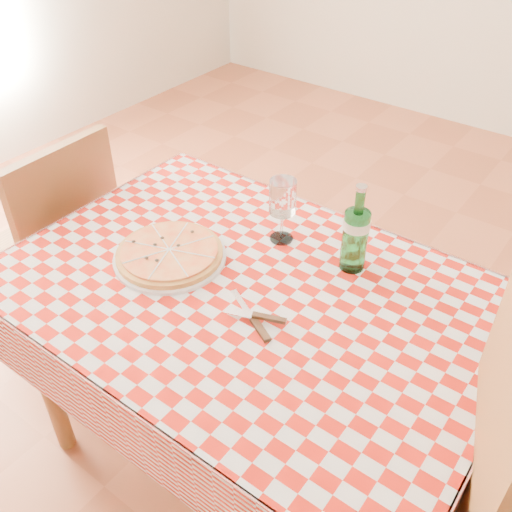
{
  "coord_description": "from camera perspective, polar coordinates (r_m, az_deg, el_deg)",
  "views": [
    {
      "loc": [
        0.68,
        -0.88,
        1.73
      ],
      "look_at": [
        -0.02,
        0.06,
        0.82
      ],
      "focal_mm": 40.0,
      "sensor_mm": 36.0,
      "label": 1
    }
  ],
  "objects": [
    {
      "name": "water_bottle",
      "position": [
        1.5,
        9.99,
        2.75
      ],
      "size": [
        0.09,
        0.09,
        0.25
      ],
      "primitive_type": null,
      "rotation": [
        0.0,
        0.0,
        -0.42
      ],
      "color": "#1B6D29",
      "rests_on": "tablecloth"
    },
    {
      "name": "pizza_plate",
      "position": [
        1.58,
        -8.64,
        0.32
      ],
      "size": [
        0.41,
        0.41,
        0.04
      ],
      "primitive_type": null,
      "rotation": [
        0.0,
        0.0,
        -0.44
      ],
      "color": "#C88A42",
      "rests_on": "tablecloth"
    },
    {
      "name": "wine_glass",
      "position": [
        1.6,
        2.64,
        4.53
      ],
      "size": [
        0.1,
        0.1,
        0.19
      ],
      "primitive_type": null,
      "rotation": [
        0.0,
        0.0,
        -0.42
      ],
      "color": "white",
      "rests_on": "tablecloth"
    },
    {
      "name": "chair_far",
      "position": [
        2.18,
        -19.16,
        1.71
      ],
      "size": [
        0.42,
        0.42,
        0.91
      ],
      "rotation": [
        0.0,
        0.0,
        3.17
      ],
      "color": "brown",
      "rests_on": "ground"
    },
    {
      "name": "dining_table",
      "position": [
        1.55,
        -0.74,
        -6.01
      ],
      "size": [
        1.2,
        0.8,
        0.75
      ],
      "color": "brown",
      "rests_on": "ground"
    },
    {
      "name": "tablecloth",
      "position": [
        1.48,
        -0.77,
        -3.37
      ],
      "size": [
        1.3,
        0.9,
        0.01
      ],
      "primitive_type": "cube",
      "color": "#9C1309",
      "rests_on": "dining_table"
    },
    {
      "name": "cutlery",
      "position": [
        1.39,
        -0.37,
        -6.01
      ],
      "size": [
        0.22,
        0.18,
        0.02
      ],
      "primitive_type": null,
      "rotation": [
        0.0,
        0.0,
        0.0
      ],
      "color": "silver",
      "rests_on": "tablecloth"
    }
  ]
}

